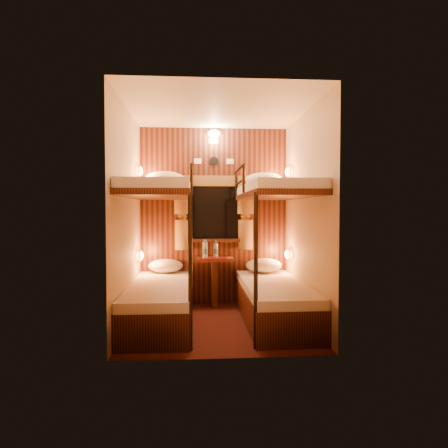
{
  "coord_description": "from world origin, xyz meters",
  "views": [
    {
      "loc": [
        -0.25,
        -4.44,
        1.28
      ],
      "look_at": [
        0.08,
        0.15,
        1.12
      ],
      "focal_mm": 32.0,
      "sensor_mm": 36.0,
      "label": 1
    }
  ],
  "objects": [
    {
      "name": "window",
      "position": [
        0.0,
        1.0,
        1.18
      ],
      "size": [
        1.0,
        0.12,
        0.79
      ],
      "color": "black",
      "rests_on": "back_panel"
    },
    {
      "name": "pillow_upper_right",
      "position": [
        0.65,
        0.79,
        1.68
      ],
      "size": [
        0.49,
        0.35,
        0.19
      ],
      "primitive_type": "ellipsoid",
      "color": "white",
      "rests_on": "bunk_right"
    },
    {
      "name": "wall_left",
      "position": [
        -1.0,
        0.0,
        1.2
      ],
      "size": [
        0.0,
        2.4,
        2.4
      ],
      "primitive_type": "plane",
      "rotation": [
        1.57,
        0.0,
        1.57
      ],
      "color": "#C6B293",
      "rests_on": "floor"
    },
    {
      "name": "floor",
      "position": [
        0.0,
        0.0,
        0.0
      ],
      "size": [
        2.1,
        2.1,
        0.0
      ],
      "primitive_type": "plane",
      "color": "#3D1B10",
      "rests_on": "ground"
    },
    {
      "name": "reading_lamps",
      "position": [
        -0.0,
        0.7,
        1.24
      ],
      "size": [
        2.0,
        0.2,
        1.25
      ],
      "color": "orange",
      "rests_on": "wall_left"
    },
    {
      "name": "sachet_a",
      "position": [
        0.2,
        0.81,
        0.65
      ],
      "size": [
        0.09,
        0.07,
        0.01
      ],
      "primitive_type": "cube",
      "rotation": [
        0.0,
        0.0,
        0.14
      ],
      "color": "silver",
      "rests_on": "table"
    },
    {
      "name": "back_panel",
      "position": [
        0.0,
        1.04,
        1.2
      ],
      "size": [
        2.0,
        0.03,
        2.4
      ],
      "primitive_type": "cube",
      "color": "black",
      "rests_on": "floor"
    },
    {
      "name": "ceiling",
      "position": [
        0.0,
        0.0,
        2.4
      ],
      "size": [
        2.1,
        2.1,
        0.0
      ],
      "primitive_type": "plane",
      "rotation": [
        3.14,
        0.0,
        0.0
      ],
      "color": "silver",
      "rests_on": "wall_back"
    },
    {
      "name": "sachet_b",
      "position": [
        0.09,
        0.93,
        0.65
      ],
      "size": [
        0.08,
        0.07,
        0.0
      ],
      "primitive_type": "cube",
      "rotation": [
        0.0,
        0.0,
        0.33
      ],
      "color": "silver",
      "rests_on": "table"
    },
    {
      "name": "bottle_left",
      "position": [
        -0.13,
        0.79,
        0.75
      ],
      "size": [
        0.07,
        0.07,
        0.24
      ],
      "rotation": [
        0.0,
        0.0,
        -0.38
      ],
      "color": "#99BFE5",
      "rests_on": "table"
    },
    {
      "name": "pillow_upper_left",
      "position": [
        -0.65,
        0.81,
        1.69
      ],
      "size": [
        0.52,
        0.37,
        0.2
      ],
      "primitive_type": "ellipsoid",
      "color": "white",
      "rests_on": "bunk_left"
    },
    {
      "name": "table",
      "position": [
        0.0,
        0.85,
        0.41
      ],
      "size": [
        0.5,
        0.34,
        0.66
      ],
      "color": "#572413",
      "rests_on": "floor"
    },
    {
      "name": "wall_right",
      "position": [
        1.0,
        0.0,
        1.2
      ],
      "size": [
        0.0,
        2.4,
        2.4
      ],
      "primitive_type": "plane",
      "rotation": [
        1.57,
        0.0,
        -1.57
      ],
      "color": "#C6B293",
      "rests_on": "floor"
    },
    {
      "name": "bottle_right",
      "position": [
        0.02,
        0.85,
        0.74
      ],
      "size": [
        0.06,
        0.06,
        0.22
      ],
      "rotation": [
        0.0,
        0.0,
        0.28
      ],
      "color": "#99BFE5",
      "rests_on": "table"
    },
    {
      "name": "pillow_lower_right",
      "position": [
        0.65,
        0.77,
        0.55
      ],
      "size": [
        0.48,
        0.34,
        0.19
      ],
      "primitive_type": "ellipsoid",
      "color": "white",
      "rests_on": "bunk_right"
    },
    {
      "name": "wall_front",
      "position": [
        0.0,
        -1.05,
        1.2
      ],
      "size": [
        2.4,
        0.0,
        2.4
      ],
      "primitive_type": "plane",
      "rotation": [
        -1.57,
        0.0,
        0.0
      ],
      "color": "#C6B293",
      "rests_on": "floor"
    },
    {
      "name": "bunk_right",
      "position": [
        0.65,
        0.07,
        0.56
      ],
      "size": [
        0.72,
        1.9,
        1.82
      ],
      "color": "black",
      "rests_on": "floor"
    },
    {
      "name": "wall_back",
      "position": [
        0.0,
        1.05,
        1.2
      ],
      "size": [
        2.4,
        0.0,
        2.4
      ],
      "primitive_type": "plane",
      "rotation": [
        1.57,
        0.0,
        0.0
      ],
      "color": "#C6B293",
      "rests_on": "floor"
    },
    {
      "name": "curtains",
      "position": [
        0.0,
        0.97,
        1.26
      ],
      "size": [
        1.1,
        0.22,
        1.0
      ],
      "color": "olive",
      "rests_on": "back_panel"
    },
    {
      "name": "pillow_lower_left",
      "position": [
        -0.65,
        0.85,
        0.55
      ],
      "size": [
        0.46,
        0.33,
        0.18
      ],
      "primitive_type": "ellipsoid",
      "color": "white",
      "rests_on": "bunk_left"
    },
    {
      "name": "back_fixtures",
      "position": [
        0.0,
        1.0,
        2.25
      ],
      "size": [
        0.54,
        0.09,
        0.48
      ],
      "color": "black",
      "rests_on": "back_panel"
    },
    {
      "name": "bunk_left",
      "position": [
        -0.65,
        0.07,
        0.56
      ],
      "size": [
        0.72,
        1.9,
        1.82
      ],
      "color": "black",
      "rests_on": "floor"
    }
  ]
}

